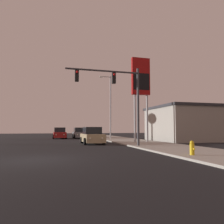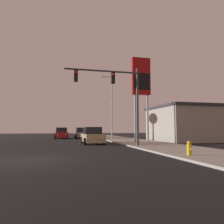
{
  "view_description": "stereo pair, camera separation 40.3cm",
  "coord_description": "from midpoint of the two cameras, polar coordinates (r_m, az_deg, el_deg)",
  "views": [
    {
      "loc": [
        0.77,
        -11.41,
        1.53
      ],
      "look_at": [
        6.28,
        9.13,
        3.14
      ],
      "focal_mm": 35.0,
      "sensor_mm": 36.0,
      "label": 1
    },
    {
      "loc": [
        1.16,
        -11.51,
        1.53
      ],
      "look_at": [
        6.28,
        9.13,
        3.14
      ],
      "focal_mm": 35.0,
      "sensor_mm": 36.0,
      "label": 2
    }
  ],
  "objects": [
    {
      "name": "fire_hydrant",
      "position": [
        12.48,
        19.31,
        -8.87
      ],
      "size": [
        0.24,
        0.34,
        0.76
      ],
      "color": "gold",
      "rests_on": "sidewalk_right"
    },
    {
      "name": "building_gas_station",
      "position": [
        29.59,
        20.16,
        -2.84
      ],
      "size": [
        10.3,
        8.3,
        4.3
      ],
      "color": "gray",
      "rests_on": "ground"
    },
    {
      "name": "gas_station_sign",
      "position": [
        23.81,
        7.04,
        8.05
      ],
      "size": [
        2.0,
        0.42,
        9.0
      ],
      "color": "#99999E",
      "rests_on": "sidewalk_right"
    },
    {
      "name": "car_grey",
      "position": [
        35.47,
        -8.83,
        -5.52
      ],
      "size": [
        2.04,
        4.33,
        1.68
      ],
      "rotation": [
        0.0,
        0.0,
        3.16
      ],
      "color": "slate",
      "rests_on": "ground"
    },
    {
      "name": "ground_plane",
      "position": [
        11.6,
        -20.1,
        -11.64
      ],
      "size": [
        120.0,
        120.0,
        0.0
      ],
      "primitive_type": "plane",
      "color": "black"
    },
    {
      "name": "car_tan",
      "position": [
        22.27,
        -5.73,
        -6.28
      ],
      "size": [
        2.04,
        4.34,
        1.68
      ],
      "rotation": [
        0.0,
        0.0,
        3.17
      ],
      "color": "tan",
      "rests_on": "ground"
    },
    {
      "name": "street_lamp",
      "position": [
        31.3,
        -0.99,
        2.26
      ],
      "size": [
        1.74,
        0.24,
        9.0
      ],
      "color": "#99999E",
      "rests_on": "sidewalk_right"
    },
    {
      "name": "car_red",
      "position": [
        34.57,
        -13.85,
        -5.47
      ],
      "size": [
        2.04,
        4.33,
        1.68
      ],
      "rotation": [
        0.0,
        0.0,
        3.16
      ],
      "color": "maroon",
      "rests_on": "ground"
    },
    {
      "name": "sidewalk_right",
      "position": [
        23.14,
        6.71,
        -7.94
      ],
      "size": [
        5.0,
        60.0,
        0.12
      ],
      "color": "#9E998E",
      "rests_on": "ground"
    },
    {
      "name": "traffic_light_mast",
      "position": [
        18.09,
        1.15,
        5.65
      ],
      "size": [
        6.16,
        0.36,
        6.5
      ],
      "color": "#38383D",
      "rests_on": "sidewalk_right"
    }
  ]
}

